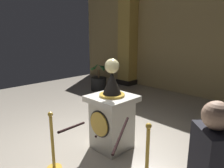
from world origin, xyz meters
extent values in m
plane|color=#9E9384|center=(0.00, 0.00, 0.00)|extent=(11.33, 11.33, 0.00)
cube|color=tan|center=(0.00, 4.81, 2.04)|extent=(11.33, 0.16, 4.08)
cube|color=beige|center=(0.40, 0.34, 0.46)|extent=(0.62, 0.62, 0.92)
cube|color=beige|center=(0.40, 0.34, 0.97)|extent=(0.77, 0.77, 0.10)
cylinder|color=gold|center=(0.40, 0.02, 0.57)|extent=(0.44, 0.03, 0.44)
cylinder|color=black|center=(0.40, 0.03, 0.57)|extent=(0.49, 0.01, 0.49)
cylinder|color=gold|center=(0.40, 0.34, 1.04)|extent=(0.46, 0.46, 0.04)
cone|color=black|center=(0.40, 0.34, 1.27)|extent=(0.34, 0.34, 0.42)
cylinder|color=gold|center=(0.40, 0.34, 1.48)|extent=(0.03, 0.03, 0.06)
sphere|color=beige|center=(0.40, 0.34, 1.57)|extent=(0.26, 0.26, 0.26)
cylinder|color=gold|center=(0.22, -0.80, 0.01)|extent=(0.24, 0.24, 0.03)
cylinder|color=gold|center=(0.22, -0.80, 0.45)|extent=(0.05, 0.05, 0.90)
sphere|color=gold|center=(0.22, -0.80, 0.94)|extent=(0.08, 0.08, 0.08)
cylinder|color=gold|center=(1.54, -0.13, 0.46)|extent=(0.05, 0.05, 0.93)
sphere|color=gold|center=(1.54, -0.13, 0.97)|extent=(0.08, 0.08, 0.08)
cylinder|color=black|center=(0.55, -0.63, 0.79)|extent=(0.37, 0.68, 0.21)
cylinder|color=black|center=(1.21, -0.30, 0.79)|extent=(0.37, 0.68, 0.21)
sphere|color=black|center=(0.88, -0.47, 0.70)|extent=(0.04, 0.04, 0.04)
cube|color=black|center=(-2.80, 4.50, 0.10)|extent=(0.72, 0.72, 0.20)
cube|color=gold|center=(-2.80, 4.50, 1.96)|extent=(0.63, 0.63, 3.92)
cylinder|color=black|center=(-2.89, 2.90, 0.25)|extent=(0.58, 0.58, 0.50)
cylinder|color=brown|center=(-2.89, 2.90, 0.64)|extent=(0.08, 0.08, 0.29)
cone|color=#265928|center=(-2.72, 2.90, 0.91)|extent=(0.34, 0.10, 0.23)
cone|color=#265928|center=(-2.87, 3.07, 0.91)|extent=(0.12, 0.34, 0.21)
cone|color=#265928|center=(-3.05, 2.92, 0.91)|extent=(0.33, 0.14, 0.29)
cone|color=#265928|center=(-2.90, 2.74, 0.91)|extent=(0.12, 0.34, 0.23)
cube|color=#26262D|center=(2.48, -0.65, 1.12)|extent=(0.41, 0.41, 0.61)
sphere|color=tan|center=(2.48, -0.65, 1.54)|extent=(0.22, 0.22, 0.22)
camera|label=1|loc=(2.94, -2.21, 2.12)|focal=33.26mm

